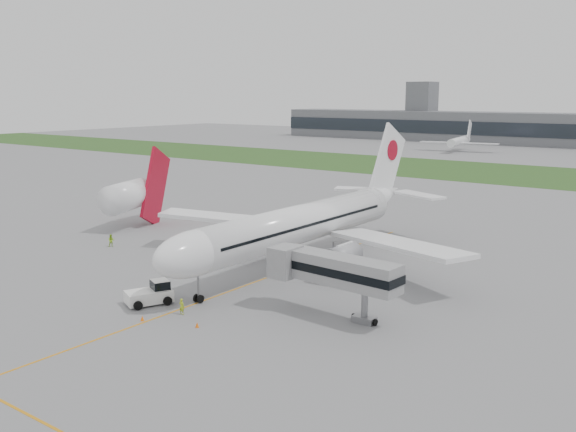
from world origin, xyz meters
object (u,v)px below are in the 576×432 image
Objects in this scene: ground_crew_near at (182,306)px; pushback_tug at (152,293)px; neighbor_aircraft at (131,195)px; airliner at (305,222)px; jet_bridge at (331,270)px.

pushback_tug is at bearing -13.92° from ground_crew_near.
neighbor_aircraft is (-33.15, 25.05, 4.47)m from pushback_tug.
neighbor_aircraft is (-37.00, 2.02, -0.06)m from airliner.
jet_bridge is at bearing -47.30° from airliner.
ground_crew_near is at bearing -54.94° from neighbor_aircraft.
airliner reaches higher than ground_crew_near.
pushback_tug is 41.79m from neighbor_aircraft.
pushback_tug is 19.76m from jet_bridge.
neighbor_aircraft reaches higher than pushback_tug.
airliner is 3.76× the size of jet_bridge.
jet_bridge reaches higher than ground_crew_near.
jet_bridge reaches higher than pushback_tug.
pushback_tug is (-3.85, -23.04, -4.53)m from airliner.
ground_crew_near is (1.28, -23.60, -4.82)m from airliner.
pushback_tug is at bearing -58.23° from neighbor_aircraft.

